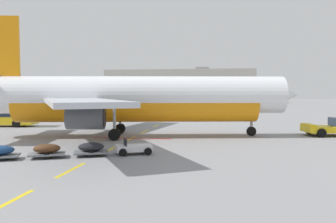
% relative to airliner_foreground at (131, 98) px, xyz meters
% --- Properties ---
extents(ground, '(400.00, 400.00, 0.00)m').
position_rel_airliner_foreground_xyz_m(ground, '(22.38, 16.71, -3.95)').
color(ground, gray).
extents(apron_paint_markings, '(8.00, 97.26, 0.01)m').
position_rel_airliner_foreground_xyz_m(apron_paint_markings, '(0.38, 14.81, -3.95)').
color(apron_paint_markings, yellow).
rests_on(apron_paint_markings, ground).
extents(airliner_foreground, '(34.71, 34.07, 12.20)m').
position_rel_airliner_foreground_xyz_m(airliner_foreground, '(0.00, 0.00, 0.00)').
color(airliner_foreground, white).
rests_on(airliner_foreground, ground).
extents(pushback_tug, '(6.38, 3.93, 2.08)m').
position_rel_airliner_foreground_xyz_m(pushback_tug, '(21.08, 3.83, -3.05)').
color(pushback_tug, yellow).
rests_on(pushback_tug, ground).
extents(airliner_mid_left, '(27.02, 26.24, 9.62)m').
position_rel_airliner_foreground_xyz_m(airliner_mid_left, '(-10.00, 86.80, -0.83)').
color(airliner_mid_left, white).
rests_on(airliner_mid_left, ground).
extents(fuel_service_truck, '(4.48, 7.40, 3.14)m').
position_rel_airliner_foreground_xyz_m(fuel_service_truck, '(-24.21, 18.04, -2.30)').
color(fuel_service_truck, black).
rests_on(fuel_service_truck, ground).
extents(baggage_train, '(11.28, 5.79, 1.14)m').
position_rel_airliner_foreground_xyz_m(baggage_train, '(-1.45, -11.71, -3.42)').
color(baggage_train, silver).
rests_on(baggage_train, ground).
extents(terminal_satellite, '(65.34, 26.89, 16.03)m').
position_rel_airliner_foreground_xyz_m(terminal_satellite, '(-8.72, 126.43, 3.28)').
color(terminal_satellite, '#9E998E').
rests_on(terminal_satellite, ground).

